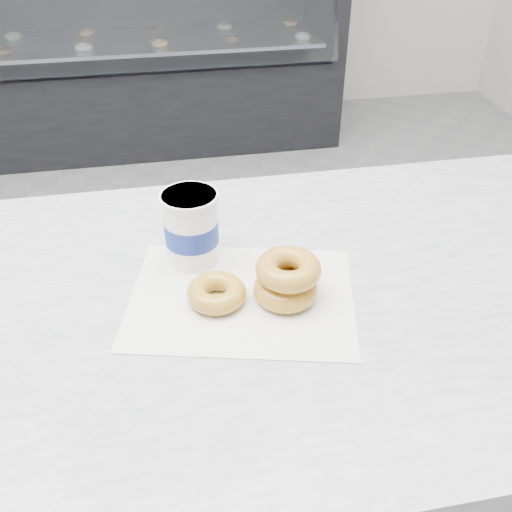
{
  "coord_description": "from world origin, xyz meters",
  "views": [
    {
      "loc": [
        0.12,
        -1.27,
        1.46
      ],
      "look_at": [
        0.25,
        -0.56,
        0.95
      ],
      "focal_mm": 40.0,
      "sensor_mm": 36.0,
      "label": 1
    }
  ],
  "objects_px": {
    "donut_stack": "(287,279)",
    "counter": "(131,489)",
    "display_case": "(125,57)",
    "donut_single": "(216,293)",
    "coffee_cup": "(191,228)"
  },
  "relations": [
    {
      "from": "donut_stack",
      "to": "counter",
      "type": "bearing_deg",
      "value": 176.75
    },
    {
      "from": "display_case",
      "to": "donut_single",
      "type": "relative_size",
      "value": 26.47
    },
    {
      "from": "display_case",
      "to": "coffee_cup",
      "type": "distance_m",
      "value": 2.66
    },
    {
      "from": "counter",
      "to": "display_case",
      "type": "bearing_deg",
      "value": 90.0
    },
    {
      "from": "counter",
      "to": "donut_stack",
      "type": "bearing_deg",
      "value": -3.25
    },
    {
      "from": "donut_single",
      "to": "donut_stack",
      "type": "height_order",
      "value": "donut_stack"
    },
    {
      "from": "counter",
      "to": "display_case",
      "type": "relative_size",
      "value": 1.28
    },
    {
      "from": "donut_stack",
      "to": "coffee_cup",
      "type": "relative_size",
      "value": 1.01
    },
    {
      "from": "donut_stack",
      "to": "coffee_cup",
      "type": "distance_m",
      "value": 0.18
    },
    {
      "from": "donut_stack",
      "to": "display_case",
      "type": "bearing_deg",
      "value": 96.07
    },
    {
      "from": "counter",
      "to": "donut_stack",
      "type": "distance_m",
      "value": 0.57
    },
    {
      "from": "counter",
      "to": "donut_single",
      "type": "distance_m",
      "value": 0.5
    },
    {
      "from": "counter",
      "to": "donut_stack",
      "type": "xyz_separation_m",
      "value": [
        0.29,
        -0.02,
        0.48
      ]
    },
    {
      "from": "donut_single",
      "to": "coffee_cup",
      "type": "distance_m",
      "value": 0.13
    },
    {
      "from": "counter",
      "to": "donut_single",
      "type": "height_order",
      "value": "donut_single"
    }
  ]
}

